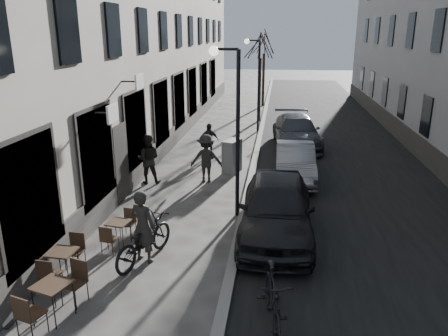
% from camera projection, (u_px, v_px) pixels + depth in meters
% --- Properties ---
extents(road, '(7.30, 60.00, 0.00)m').
position_uv_depth(road, '(330.00, 142.00, 22.61)').
color(road, black).
rests_on(road, ground).
extents(kerb, '(0.25, 60.00, 0.12)m').
position_uv_depth(kerb, '(259.00, 139.00, 23.03)').
color(kerb, gray).
rests_on(kerb, ground).
extents(streetlamp_near, '(0.90, 0.28, 5.09)m').
position_uv_depth(streetlamp_near, '(232.00, 115.00, 12.68)').
color(streetlamp_near, black).
rests_on(streetlamp_near, ground).
extents(streetlamp_far, '(0.90, 0.28, 5.09)m').
position_uv_depth(streetlamp_far, '(256.00, 75.00, 24.04)').
color(streetlamp_far, black).
rests_on(streetlamp_far, ground).
extents(tree_near, '(2.40, 2.40, 5.70)m').
position_uv_depth(tree_near, '(260.00, 45.00, 26.42)').
color(tree_near, black).
rests_on(tree_near, ground).
extents(tree_far, '(2.40, 2.40, 5.70)m').
position_uv_depth(tree_far, '(264.00, 43.00, 32.10)').
color(tree_far, black).
rests_on(tree_far, ground).
extents(bistro_set_a, '(0.85, 1.61, 0.92)m').
position_uv_depth(bistro_set_a, '(54.00, 297.00, 8.58)').
color(bistro_set_a, black).
rests_on(bistro_set_a, ground).
extents(bistro_set_b, '(0.62, 1.45, 0.85)m').
position_uv_depth(bistro_set_b, '(63.00, 262.00, 9.97)').
color(bistro_set_b, black).
rests_on(bistro_set_b, ground).
extents(bistro_set_c, '(0.62, 1.38, 0.79)m').
position_uv_depth(bistro_set_c, '(119.00, 231.00, 11.60)').
color(bistro_set_c, black).
rests_on(bistro_set_c, ground).
extents(sign_board, '(0.35, 0.58, 0.98)m').
position_uv_depth(sign_board, '(5.00, 302.00, 8.55)').
color(sign_board, black).
rests_on(sign_board, ground).
extents(utility_cabinet, '(0.77, 1.00, 1.33)m').
position_uv_depth(utility_cabinet, '(232.00, 156.00, 17.57)').
color(utility_cabinet, slate).
rests_on(utility_cabinet, ground).
extents(bicycle, '(1.44, 2.30, 1.14)m').
position_uv_depth(bicycle, '(144.00, 240.00, 10.75)').
color(bicycle, black).
rests_on(bicycle, ground).
extents(cyclist_rider, '(0.79, 0.65, 1.87)m').
position_uv_depth(cyclist_rider, '(143.00, 226.00, 10.64)').
color(cyclist_rider, '#282623').
rests_on(cyclist_rider, ground).
extents(pedestrian_near, '(0.99, 0.82, 1.86)m').
position_uv_depth(pedestrian_near, '(148.00, 159.00, 16.24)').
color(pedestrian_near, black).
rests_on(pedestrian_near, ground).
extents(pedestrian_mid, '(1.27, 0.84, 1.84)m').
position_uv_depth(pedestrian_mid, '(206.00, 158.00, 16.35)').
color(pedestrian_mid, black).
rests_on(pedestrian_mid, ground).
extents(pedestrian_far, '(1.00, 0.79, 1.59)m').
position_uv_depth(pedestrian_far, '(209.00, 141.00, 19.48)').
color(pedestrian_far, black).
rests_on(pedestrian_far, ground).
extents(car_near, '(2.00, 4.93, 1.68)m').
position_uv_depth(car_near, '(276.00, 208.00, 12.00)').
color(car_near, black).
rests_on(car_near, ground).
extents(car_mid, '(1.49, 4.15, 1.36)m').
position_uv_depth(car_mid, '(295.00, 162.00, 16.72)').
color(car_mid, gray).
rests_on(car_mid, ground).
extents(car_far, '(2.58, 5.31, 1.49)m').
position_uv_depth(car_far, '(296.00, 131.00, 21.54)').
color(car_far, '#373A41').
rests_on(car_far, ground).
extents(moped, '(0.88, 2.13, 1.24)m').
position_uv_depth(moped, '(273.00, 300.00, 8.24)').
color(moped, black).
rests_on(moped, ground).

